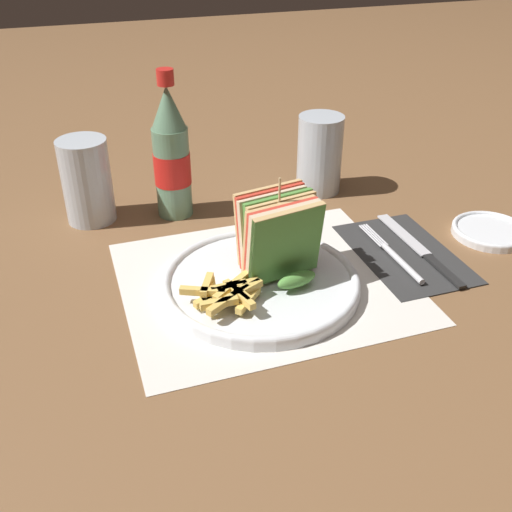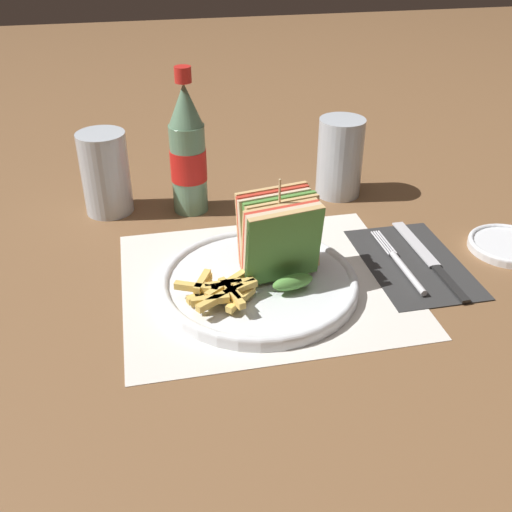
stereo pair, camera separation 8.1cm
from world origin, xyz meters
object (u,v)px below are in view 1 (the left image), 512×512
(club_sandwich, at_px, (281,237))
(side_saucer, at_px, (490,231))
(glass_near, at_px, (319,159))
(fork, at_px, (396,257))
(coke_bottle_near, at_px, (171,156))
(glass_far, at_px, (88,186))
(plate_main, at_px, (261,282))
(knife, at_px, (420,249))

(club_sandwich, bearing_deg, side_saucer, 2.17)
(glass_near, distance_m, side_saucer, 0.31)
(fork, xyz_separation_m, side_saucer, (0.18, 0.02, -0.00))
(coke_bottle_near, bearing_deg, glass_far, 170.26)
(coke_bottle_near, xyz_separation_m, glass_far, (-0.13, 0.02, -0.04))
(fork, xyz_separation_m, glass_far, (-0.41, 0.28, 0.05))
(fork, height_order, glass_near, glass_near)
(plate_main, height_order, knife, plate_main)
(glass_near, bearing_deg, glass_far, 177.86)
(glass_far, xyz_separation_m, side_saucer, (0.59, -0.25, -0.05))
(glass_near, xyz_separation_m, side_saucer, (0.19, -0.24, -0.05))
(plate_main, distance_m, club_sandwich, 0.07)
(knife, xyz_separation_m, coke_bottle_near, (-0.32, 0.24, 0.10))
(plate_main, xyz_separation_m, fork, (0.21, 0.00, -0.00))
(club_sandwich, xyz_separation_m, side_saucer, (0.36, 0.01, -0.06))
(club_sandwich, height_order, glass_far, club_sandwich)
(knife, bearing_deg, side_saucer, 4.16)
(plate_main, bearing_deg, club_sandwich, 19.63)
(coke_bottle_near, height_order, side_saucer, coke_bottle_near)
(club_sandwich, bearing_deg, plate_main, -160.37)
(club_sandwich, bearing_deg, glass_near, 56.47)
(fork, bearing_deg, side_saucer, 7.33)
(club_sandwich, distance_m, coke_bottle_near, 0.26)
(knife, relative_size, side_saucer, 1.88)
(knife, bearing_deg, club_sandwich, -179.89)
(coke_bottle_near, bearing_deg, knife, -37.06)
(coke_bottle_near, xyz_separation_m, glass_near, (0.26, 0.01, -0.04))
(coke_bottle_near, relative_size, side_saucer, 2.04)
(plate_main, height_order, club_sandwich, club_sandwich)
(club_sandwich, height_order, fork, club_sandwich)
(coke_bottle_near, bearing_deg, club_sandwich, -68.58)
(fork, bearing_deg, coke_bottle_near, 136.26)
(knife, xyz_separation_m, side_saucer, (0.13, 0.01, 0.00))
(coke_bottle_near, bearing_deg, side_saucer, -26.94)
(glass_near, height_order, glass_far, same)
(knife, relative_size, glass_near, 1.61)
(plate_main, relative_size, fork, 1.55)
(side_saucer, bearing_deg, club_sandwich, -177.83)
(club_sandwich, xyz_separation_m, glass_far, (-0.23, 0.27, -0.01))
(knife, distance_m, coke_bottle_near, 0.41)
(plate_main, height_order, glass_far, glass_far)
(glass_near, height_order, side_saucer, glass_near)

